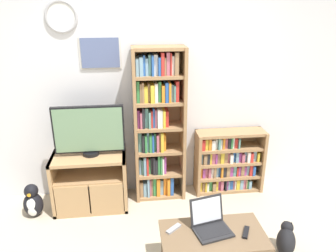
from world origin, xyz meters
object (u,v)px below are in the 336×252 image
Objects in this scene: tv_stand at (91,180)px; cat at (286,240)px; penguin_figurine at (33,202)px; remote_near_laptop at (174,229)px; television at (89,131)px; laptop at (210,222)px; bookshelf_short at (227,162)px; remote_far_from_laptop at (246,232)px; coffee_table at (213,238)px; bookshelf_tall at (157,125)px.

cat is at bearing -28.43° from tv_stand.
remote_near_laptop is at bearing -32.30° from penguin_figurine.
laptop is (1.11, -1.08, -0.50)m from television.
bookshelf_short is 5.20× the size of remote_far_from_laptop.
penguin_figurine is (-2.31, -0.30, -0.20)m from bookshelf_short.
remote_near_laptop is 0.63m from remote_far_from_laptop.
remote_far_from_laptop is (1.41, -1.18, -0.55)m from television.
laptop is at bearing 102.27° from coffee_table.
penguin_figurine is (-2.08, 1.05, -0.22)m from remote_far_from_laptop.
penguin_figurine is (-1.78, 0.95, -0.28)m from laptop.
laptop is (-0.02, 0.07, 0.11)m from coffee_table.
bookshelf_tall reaches higher than bookshelf_short.
television is (0.03, -0.01, 0.62)m from tv_stand.
television reaches higher than bookshelf_short.
remote_near_laptop is 1.12m from cat.
bookshelf_tall is 11.23× the size of remote_far_from_laptop.
bookshelf_tall is at bearing -38.87° from remote_near_laptop.
penguin_figurine is at bearing 17.43° from remote_near_laptop.
bookshelf_short is at bearing -73.17° from remote_far_from_laptop.
bookshelf_short is at bearing 5.39° from tv_stand.
tv_stand reaches higher than remote_near_laptop.
tv_stand is at bearing -174.61° from bookshelf_short.
coffee_table is 6.04× the size of remote_near_laptop.
cat is at bearing -135.71° from remote_far_from_laptop.
coffee_table is 0.79m from cat.
remote_far_from_laptop reaches higher than penguin_figurine.
bookshelf_tall is 1.81m from cat.
laptop is 0.78× the size of cat.
remote_far_from_laptop is (0.62, -0.13, 0.00)m from remote_near_laptop.
bookshelf_short is at bearing 54.11° from laptop.
remote_near_laptop is at bearing -52.24° from tv_stand.
laptop is (1.14, -1.09, 0.12)m from tv_stand.
coffee_table is at bearing -90.64° from laptop.
tv_stand reaches higher than penguin_figurine.
laptop is at bearing 7.82° from remote_far_from_laptop.
laptop is at bearing -151.25° from cat.
bookshelf_short is at bearing 126.51° from cat.
laptop is at bearing -44.18° from television.
remote_far_from_laptop reaches higher than cat.
television is at bearing -13.42° from remote_far_from_laptop.
tv_stand reaches higher than coffee_table.
remote_far_from_laptop is (1.44, -1.19, 0.07)m from tv_stand.
remote_near_laptop is at bearing 162.71° from laptop.
tv_stand is 2.25× the size of laptop.
tv_stand is 2.19m from cat.
remote_near_laptop is at bearing 15.06° from remote_far_from_laptop.
coffee_table is (1.13, -1.15, -0.61)m from television.
laptop reaches higher than remote_far_from_laptop.
laptop is at bearing -28.03° from penguin_figurine.
remote_far_from_laptop is (0.28, -0.03, 0.06)m from coffee_table.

